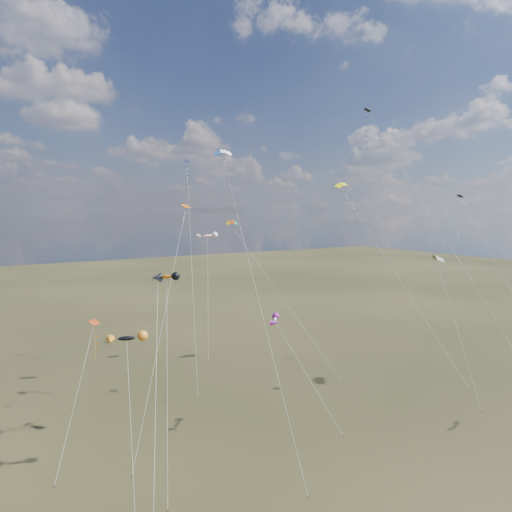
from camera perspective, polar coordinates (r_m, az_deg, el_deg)
ground at (r=51.67m, az=11.60°, el=-23.29°), size 400.00×400.00×0.00m
diamond_black_high at (r=60.29m, az=15.25°, el=12.66°), size 1.38×29.02×37.91m
diamond_navy_tall at (r=75.37m, az=-8.53°, el=8.31°), size 6.64×17.08×33.11m
diamond_black_mid at (r=35.40m, az=-12.35°, el=-12.91°), size 4.91×10.27×19.72m
diamond_red_low at (r=53.47m, az=-19.64°, el=-10.47°), size 6.41×8.55×13.03m
diamond_navy_right at (r=66.41m, az=24.62°, el=3.23°), size 2.45×16.59×27.05m
diamond_orange_center at (r=55.57m, az=-10.16°, el=-0.94°), size 12.86×15.26×25.74m
parafoil_yellow at (r=76.52m, az=10.94°, el=8.73°), size 7.61×20.67×29.92m
parafoil_blue_white at (r=65.32m, az=-4.08°, el=12.74°), size 8.18×29.24×33.82m
parafoil_striped at (r=69.59m, az=21.86°, el=-0.08°), size 4.84×11.09×19.18m
parafoil_tricolor at (r=75.13m, az=-2.91°, el=4.12°), size 9.30×18.74×23.58m
novelty_black_orange at (r=45.87m, az=-15.86°, el=-9.90°), size 3.88×9.33×13.38m
novelty_orange_black at (r=51.41m, az=-11.10°, el=-2.65°), size 6.74×14.93×18.22m
novelty_white_purple at (r=52.19m, az=2.44°, el=-7.96°), size 6.32×7.49×13.13m
novelty_redwhite_stripe at (r=85.01m, az=-6.07°, el=2.51°), size 7.11×11.27×20.90m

